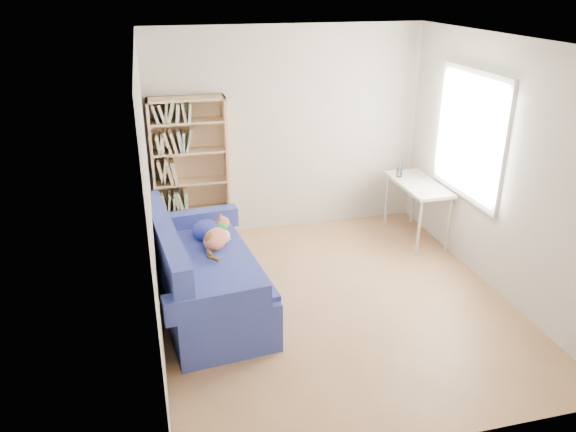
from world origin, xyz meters
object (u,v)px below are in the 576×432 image
object	(u,v)px
desk	(418,189)
bookshelf	(191,178)
sofa	(203,275)
pen_cup	(399,172)

from	to	relation	value
desk	bookshelf	bearing A→B (deg)	167.22
sofa	bookshelf	size ratio (longest dim) A/B	1.12
bookshelf	pen_cup	world-z (taller)	bookshelf
bookshelf	pen_cup	bearing A→B (deg)	-7.59
bookshelf	desk	world-z (taller)	bookshelf
sofa	pen_cup	xyz separation A→B (m)	(2.66, 1.27, 0.45)
sofa	bookshelf	xyz separation A→B (m)	(0.06, 1.62, 0.48)
sofa	desk	xyz separation A→B (m)	(2.80, 1.00, 0.30)
pen_cup	desk	bearing A→B (deg)	-62.89
bookshelf	desk	xyz separation A→B (m)	(2.74, -0.62, -0.18)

